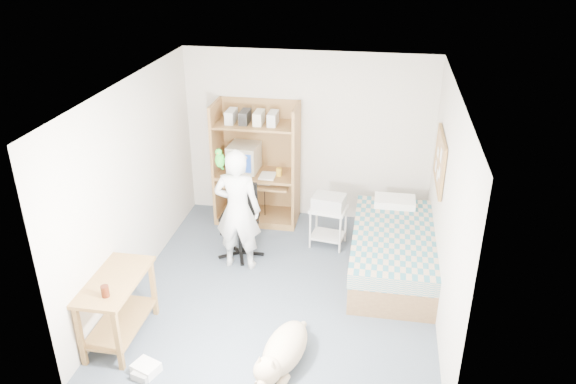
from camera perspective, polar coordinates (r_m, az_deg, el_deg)
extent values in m
plane|color=#424D59|center=(7.00, -0.45, -9.69)|extent=(4.00, 4.00, 0.00)
cube|color=beige|center=(8.19, 2.01, 5.60)|extent=(3.60, 0.02, 2.50)
cube|color=beige|center=(6.33, 15.77, -1.66)|extent=(0.02, 4.00, 2.50)
cube|color=beige|center=(6.89, -15.39, 0.67)|extent=(0.02, 4.00, 2.50)
cube|color=white|center=(5.92, -0.53, 10.47)|extent=(3.60, 4.00, 0.02)
cube|color=olive|center=(8.30, -7.11, 3.10)|extent=(0.04, 0.60, 1.80)
cube|color=olive|center=(8.05, 0.83, 2.59)|extent=(0.04, 0.60, 1.80)
cube|color=olive|center=(8.42, -2.77, 3.61)|extent=(1.20, 0.02, 1.80)
cube|color=olive|center=(8.22, -3.17, 1.83)|extent=(1.12, 0.60, 0.04)
cube|color=olive|center=(8.19, -3.28, 0.96)|extent=(1.00, 0.50, 0.03)
cube|color=olive|center=(7.94, -3.31, 6.85)|extent=(1.12, 0.55, 0.03)
cube|color=olive|center=(8.52, -3.06, -2.43)|extent=(1.12, 0.60, 0.10)
cube|color=brown|center=(7.33, 10.52, -6.72)|extent=(1.00, 2.00, 0.36)
cube|color=#2D6A79|center=(7.19, 10.69, -4.83)|extent=(1.02, 2.02, 0.20)
cube|color=white|center=(7.83, 10.79, -1.01)|extent=(0.55, 0.35, 0.12)
cube|color=brown|center=(6.10, -17.23, -8.64)|extent=(0.50, 1.00, 0.04)
cube|color=brown|center=(6.09, -20.35, -13.63)|extent=(0.05, 0.05, 0.70)
cube|color=brown|center=(5.92, -16.87, -14.32)|extent=(0.05, 0.05, 0.70)
cube|color=brown|center=(6.72, -16.70, -9.03)|extent=(0.05, 0.05, 0.70)
cube|color=brown|center=(6.56, -13.51, -9.50)|extent=(0.05, 0.05, 0.70)
cube|color=brown|center=(6.40, -16.61, -12.58)|extent=(0.46, 0.92, 0.03)
cube|color=olive|center=(7.06, 15.19, 3.09)|extent=(0.03, 0.90, 0.60)
cube|color=brown|center=(6.95, 15.46, 5.46)|extent=(0.04, 0.94, 0.04)
cube|color=brown|center=(7.18, 14.89, 0.81)|extent=(0.04, 0.94, 0.04)
cylinder|color=black|center=(7.65, -4.81, -6.10)|extent=(0.55, 0.55, 0.05)
cylinder|color=black|center=(7.56, -4.86, -4.98)|extent=(0.05, 0.05, 0.37)
cube|color=black|center=(7.46, -4.92, -3.53)|extent=(0.43, 0.43, 0.07)
cube|color=black|center=(7.50, -4.59, -0.75)|extent=(0.38, 0.06, 0.50)
cube|color=black|center=(7.45, -6.65, -2.44)|extent=(0.04, 0.27, 0.04)
cube|color=black|center=(7.34, -3.23, -2.76)|extent=(0.04, 0.27, 0.04)
imported|color=silver|center=(7.05, -5.14, -1.84)|extent=(0.59, 0.39, 1.62)
ellipsoid|color=#1C8713|center=(6.85, -6.93, 3.23)|extent=(0.12, 0.12, 0.19)
sphere|color=#1C8713|center=(6.77, -7.07, 4.04)|extent=(0.08, 0.08, 0.08)
cone|color=#F55B15|center=(6.74, -7.17, 3.91)|extent=(0.03, 0.04, 0.03)
cylinder|color=#1C8713|center=(6.93, -6.77, 2.53)|extent=(0.03, 0.13, 0.11)
ellipsoid|color=tan|center=(5.87, -0.28, -15.57)|extent=(0.54, 0.86, 0.36)
sphere|color=tan|center=(5.51, -2.12, -17.69)|extent=(0.27, 0.27, 0.27)
cone|color=tan|center=(5.43, -2.91, -16.71)|extent=(0.08, 0.08, 0.10)
cone|color=tan|center=(5.39, -1.56, -17.08)|extent=(0.08, 0.08, 0.10)
ellipsoid|color=tan|center=(5.47, -2.61, -18.77)|extent=(0.12, 0.16, 0.09)
cylinder|color=tan|center=(6.22, 1.23, -13.65)|extent=(0.12, 0.26, 0.13)
cube|color=silver|center=(7.63, 4.15, -1.74)|extent=(0.53, 0.45, 0.04)
cube|color=silver|center=(7.82, 4.05, -4.41)|extent=(0.49, 0.41, 0.03)
cylinder|color=silver|center=(7.64, 2.38, -4.02)|extent=(0.03, 0.03, 0.55)
cylinder|color=silver|center=(7.60, 5.53, -4.27)|extent=(0.03, 0.03, 0.55)
cylinder|color=silver|center=(7.92, 2.70, -2.87)|extent=(0.03, 0.03, 0.55)
cylinder|color=silver|center=(7.88, 5.73, -3.11)|extent=(0.03, 0.03, 0.55)
cube|color=#A9A9A5|center=(7.58, 4.17, -1.01)|extent=(0.46, 0.38, 0.18)
cube|color=beige|center=(8.22, -4.48, 3.52)|extent=(0.44, 0.46, 0.40)
cube|color=navy|center=(8.02, -4.94, 2.95)|extent=(0.34, 0.03, 0.27)
cube|color=beige|center=(8.14, -3.35, 1.04)|extent=(0.46, 0.20, 0.03)
cylinder|color=gold|center=(8.08, -0.92, 2.04)|extent=(0.08, 0.08, 0.12)
cylinder|color=#3B1509|center=(5.83, -18.09, -9.56)|extent=(0.08, 0.08, 0.12)
cube|color=white|center=(6.02, -14.22, -16.95)|extent=(0.31, 0.28, 0.10)
cube|color=#A7A6A2|center=(5.99, -14.33, -17.32)|extent=(0.23, 0.26, 0.08)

